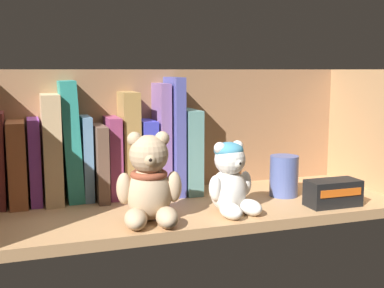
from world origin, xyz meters
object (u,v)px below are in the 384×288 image
at_px(book_9, 147,157).
at_px(book_8, 129,144).
at_px(book_5, 86,157).
at_px(teddy_bear_smaller, 230,179).
at_px(book_10, 160,138).
at_px(book_6, 99,161).
at_px(book_4, 71,141).
at_px(book_12, 186,150).
at_px(book_3, 51,148).
at_px(book_2, 35,161).
at_px(book_0, 0,159).
at_px(teddy_bear_larger, 149,184).
at_px(book_11, 172,135).
at_px(pillar_candle, 283,176).
at_px(book_7, 112,157).
at_px(book_1, 17,163).
at_px(small_product_box, 333,193).

bearing_deg(book_9, book_8, -180.00).
bearing_deg(book_5, teddy_bear_smaller, -38.74).
distance_m(book_8, book_10, 0.07).
distance_m(book_6, book_9, 0.10).
xyz_separation_m(book_4, book_6, (0.05, -0.00, -0.04)).
bearing_deg(book_12, book_3, -180.00).
bearing_deg(book_4, book_2, -180.00).
relative_size(book_0, book_2, 1.08).
distance_m(book_2, teddy_bear_larger, 0.27).
xyz_separation_m(book_11, pillar_candle, (0.21, -0.11, -0.08)).
xyz_separation_m(book_11, book_12, (0.03, 0.00, -0.03)).
bearing_deg(book_2, book_5, 0.00).
bearing_deg(book_7, book_0, 180.00).
bearing_deg(book_10, book_1, 180.00).
relative_size(book_12, pillar_candle, 2.10).
relative_size(book_4, book_7, 1.44).
xyz_separation_m(book_1, pillar_candle, (0.53, -0.11, -0.04)).
xyz_separation_m(book_5, small_product_box, (0.45, -0.21, -0.06)).
relative_size(book_0, book_11, 0.74).
xyz_separation_m(book_10, small_product_box, (0.29, -0.21, -0.09)).
bearing_deg(book_6, teddy_bear_smaller, -41.90).
height_order(book_7, book_12, book_12).
xyz_separation_m(book_7, teddy_bear_larger, (0.03, -0.19, -0.02)).
height_order(book_9, pillar_candle, book_9).
distance_m(book_3, book_5, 0.07).
height_order(book_0, book_6, book_0).
relative_size(book_4, book_11, 0.98).
height_order(book_1, book_7, book_7).
bearing_deg(book_6, book_1, 180.00).
distance_m(book_11, pillar_candle, 0.25).
height_order(book_10, small_product_box, book_10).
bearing_deg(book_6, book_8, 0.00).
bearing_deg(book_0, book_4, 0.00).
bearing_deg(book_10, book_5, 180.00).
distance_m(book_3, book_11, 0.25).
distance_m(book_6, book_7, 0.03).
bearing_deg(teddy_bear_smaller, book_6, 138.10).
xyz_separation_m(book_0, book_5, (0.16, 0.00, -0.01)).
relative_size(book_5, pillar_candle, 2.00).
distance_m(book_0, teddy_bear_smaller, 0.45).
bearing_deg(book_11, book_4, 180.00).
distance_m(book_1, small_product_box, 0.62).
distance_m(book_2, book_12, 0.32).
xyz_separation_m(book_6, small_product_box, (0.42, -0.21, -0.05)).
bearing_deg(book_3, book_4, 0.00).
relative_size(book_3, teddy_bear_smaller, 1.62).
distance_m(book_6, small_product_box, 0.47).
xyz_separation_m(teddy_bear_larger, small_product_box, (0.36, -0.02, -0.04)).
bearing_deg(small_product_box, book_5, 154.43).
height_order(book_9, small_product_box, book_9).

